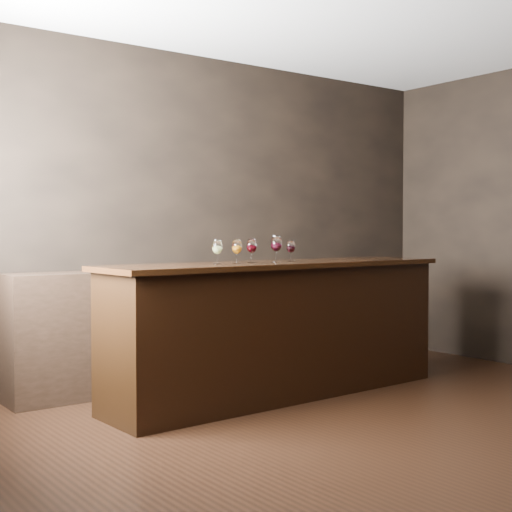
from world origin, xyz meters
TOP-DOWN VIEW (x-y plane):
  - ground at (0.00, 0.00)m, footprint 5.00×5.00m
  - room_shell at (-0.23, 0.11)m, footprint 5.02×4.52m
  - bar_counter at (-0.07, 1.17)m, footprint 2.86×0.73m
  - bar_top at (-0.07, 1.17)m, footprint 2.96×0.80m
  - back_bar_shelf at (-0.57, 2.03)m, footprint 2.65×0.40m
  - glass_white at (-0.65, 1.16)m, footprint 0.07×0.07m
  - glass_amber at (-0.49, 1.15)m, footprint 0.08×0.08m
  - glass_red_a at (-0.31, 1.21)m, footprint 0.08×0.08m
  - glass_red_b at (-0.13, 1.15)m, footprint 0.09×0.09m
  - glass_red_c at (0.06, 1.20)m, footprint 0.07×0.07m

SIDE VIEW (x-z plane):
  - ground at x=0.00m, z-range 0.00..0.00m
  - back_bar_shelf at x=-0.57m, z-range 0.00..0.96m
  - bar_counter at x=-0.07m, z-range 0.00..0.99m
  - bar_top at x=-0.07m, z-range 0.99..1.03m
  - glass_red_c at x=0.06m, z-range 1.06..1.23m
  - glass_white at x=-0.65m, z-range 1.06..1.24m
  - glass_amber at x=-0.49m, z-range 1.06..1.24m
  - glass_red_a at x=-0.31m, z-range 1.06..1.24m
  - glass_red_b at x=-0.13m, z-range 1.07..1.27m
  - room_shell at x=-0.23m, z-range 0.40..3.21m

